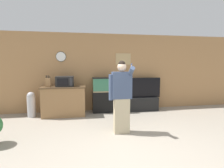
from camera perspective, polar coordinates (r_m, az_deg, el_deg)
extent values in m
plane|color=gray|center=(3.31, 7.02, -22.16)|extent=(18.00, 18.00, 0.00)
cube|color=#A87A4C|center=(6.01, -1.61, 3.79)|extent=(10.00, 0.06, 2.60)
cube|color=tan|center=(6.08, 3.71, 8.15)|extent=(0.53, 0.02, 0.39)
cylinder|color=white|center=(5.94, -16.33, 8.57)|extent=(0.30, 0.03, 0.30)
cylinder|color=black|center=(5.95, -16.33, 8.57)|extent=(0.32, 0.01, 0.32)
cube|color=olive|center=(5.57, -15.42, -5.62)|extent=(1.27, 0.53, 0.88)
cube|color=#513A24|center=(5.49, -15.57, -0.97)|extent=(1.31, 0.57, 0.03)
cube|color=black|center=(5.51, -15.13, 0.85)|extent=(0.52, 0.38, 0.31)
cube|color=black|center=(5.32, -15.76, 0.64)|extent=(0.32, 0.01, 0.21)
cube|color=#2D2D33|center=(5.30, -13.29, 0.69)|extent=(0.05, 0.01, 0.24)
cube|color=olive|center=(5.48, -20.12, 0.38)|extent=(0.15, 0.11, 0.25)
cylinder|color=black|center=(5.49, -20.71, 2.15)|extent=(0.02, 0.02, 0.09)
cylinder|color=black|center=(5.48, -20.18, 2.15)|extent=(0.02, 0.02, 0.09)
cylinder|color=black|center=(5.47, -19.65, 2.12)|extent=(0.02, 0.02, 0.08)
cylinder|color=black|center=(5.53, -20.62, 2.20)|extent=(0.02, 0.02, 0.09)
cylinder|color=black|center=(5.52, -20.10, 2.29)|extent=(0.02, 0.02, 0.10)
cube|color=black|center=(5.83, -2.35, -5.82)|extent=(0.81, 0.37, 0.68)
cube|color=#937F5B|center=(5.77, -2.36, -2.32)|extent=(0.78, 0.35, 0.04)
cube|color=#387556|center=(5.74, -2.37, -0.20)|extent=(0.78, 0.35, 0.45)
cube|color=black|center=(5.72, -2.38, 1.99)|extent=(0.81, 0.37, 0.03)
cube|color=black|center=(6.13, 9.44, -6.38)|extent=(1.14, 0.40, 0.46)
cube|color=black|center=(6.03, 9.53, -1.23)|extent=(1.34, 0.05, 0.66)
cube|color=black|center=(6.05, 9.44, -1.19)|extent=(1.37, 0.01, 0.69)
cube|color=#BCAD89|center=(4.10, 3.12, -10.26)|extent=(0.35, 0.20, 0.81)
cube|color=#3D4C6B|center=(3.95, 3.19, -0.40)|extent=(0.44, 0.21, 0.61)
sphere|color=beige|center=(3.92, 3.22, 5.61)|extent=(0.20, 0.20, 0.20)
sphere|color=black|center=(3.92, 3.23, 6.42)|extent=(0.17, 0.17, 0.17)
cylinder|color=#3D4C6B|center=(3.91, -0.25, -1.08)|extent=(0.11, 0.11, 0.58)
cylinder|color=#3D4C6B|center=(3.84, 6.21, 3.93)|extent=(0.10, 0.32, 0.27)
cylinder|color=white|center=(3.82, 6.31, 5.40)|extent=(0.02, 0.06, 0.11)
cylinder|color=#2856B2|center=(3.80, 6.40, 6.30)|extent=(0.02, 0.03, 0.05)
cylinder|color=#B7B7BC|center=(5.83, -24.81, -6.78)|extent=(0.24, 0.24, 0.61)
sphere|color=#ADADB2|center=(5.76, -24.97, -3.53)|extent=(0.23, 0.23, 0.23)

